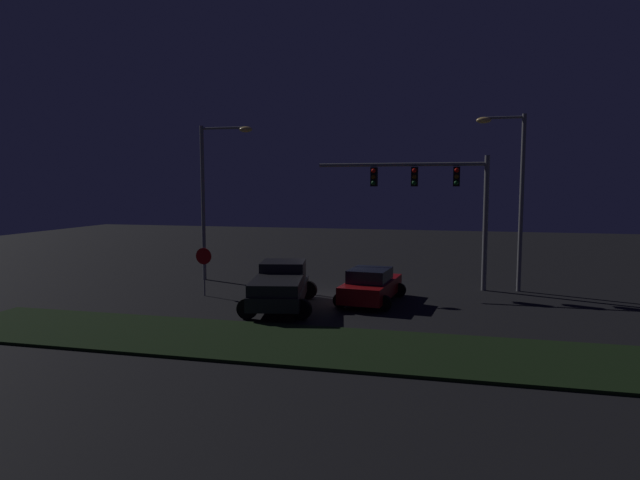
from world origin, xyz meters
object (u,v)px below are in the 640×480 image
Objects in this scene: pickup_truck at (281,284)px; stop_sign at (204,262)px; street_lamp_right at (513,182)px; car_sedan at (371,286)px; street_lamp_left at (213,183)px; traffic_signal_gantry at (434,189)px.

pickup_truck is 4.42m from stop_sign.
pickup_truck is 12.14m from street_lamp_right.
car_sedan is 10.73m from street_lamp_left.
pickup_truck is 2.55× the size of stop_sign.
stop_sign is at bearing -156.18° from traffic_signal_gantry.
pickup_truck is at bearing -135.41° from traffic_signal_gantry.
stop_sign is (-7.66, -0.41, 0.82)m from car_sedan.
traffic_signal_gantry reaches higher than stop_sign.
car_sedan is 0.56× the size of street_lamp_left.
stop_sign is (-13.76, -4.66, -3.68)m from street_lamp_right.
street_lamp_left is 3.68× the size of stop_sign.
street_lamp_right is at bearing -49.19° from car_sedan.
pickup_truck is 9.25m from traffic_signal_gantry.
car_sedan is 6.31m from traffic_signal_gantry.
traffic_signal_gantry is 11.56m from stop_sign.
stop_sign is (-4.15, 1.42, 0.56)m from pickup_truck.
street_lamp_right reaches higher than traffic_signal_gantry.
stop_sign reaches higher than pickup_truck.
car_sedan is at bearing -22.24° from street_lamp_left.
traffic_signal_gantry is at bearing -56.64° from pickup_truck.
street_lamp_left reaches higher than pickup_truck.
pickup_truck reaches higher than car_sedan.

